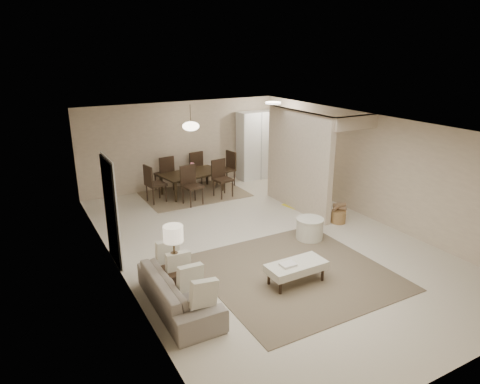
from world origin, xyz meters
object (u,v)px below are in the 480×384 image
round_pouf (310,229)px  wicker_basket (338,217)px  sofa (179,291)px  pantry_cabinet (257,145)px  ottoman_bench (296,267)px  dining_table (193,183)px  side_table (176,284)px

round_pouf → wicker_basket: 1.23m
sofa → pantry_cabinet: bearing=-40.1°
pantry_cabinet → round_pouf: pantry_cabinet is taller
pantry_cabinet → ottoman_bench: bearing=-114.9°
ottoman_bench → round_pouf: round_pouf is taller
round_pouf → dining_table: size_ratio=0.35×
sofa → ottoman_bench: bearing=-97.8°
ottoman_bench → round_pouf: size_ratio=1.81×
sofa → round_pouf: size_ratio=3.34×
round_pouf → dining_table: bearing=103.8°
pantry_cabinet → ottoman_bench: size_ratio=1.94×
ottoman_bench → round_pouf: 1.92m
pantry_cabinet → side_table: bearing=-131.6°
sofa → round_pouf: bearing=-72.2°
ottoman_bench → side_table: bearing=163.4°
sofa → wicker_basket: size_ratio=5.79×
side_table → dining_table: dining_table is taller
wicker_basket → dining_table: (-2.16, 3.67, 0.16)m
pantry_cabinet → wicker_basket: 4.25m
ottoman_bench → wicker_basket: 3.07m
side_table → ottoman_bench: bearing=-15.8°
pantry_cabinet → dining_table: (-2.39, -0.48, -0.75)m
side_table → dining_table: size_ratio=0.31×
pantry_cabinet → wicker_basket: pantry_cabinet is taller
ottoman_bench → wicker_basket: ottoman_bench is taller
sofa → wicker_basket: (4.57, 1.46, -0.14)m
sofa → side_table: sofa is taller
pantry_cabinet → dining_table: size_ratio=1.22×
pantry_cabinet → sofa: bearing=-130.6°
pantry_cabinet → round_pouf: (-1.40, -4.55, -0.82)m
sofa → round_pouf: (3.40, 1.06, -0.06)m
pantry_cabinet → side_table: pantry_cabinet is taller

